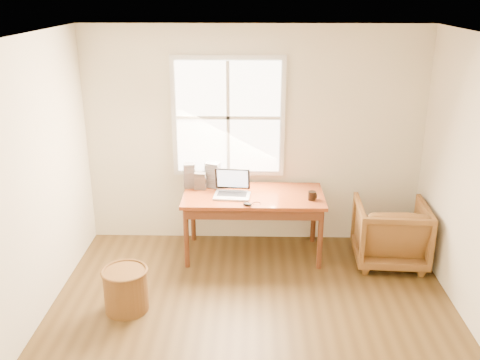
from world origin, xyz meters
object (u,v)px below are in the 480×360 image
(laptop, at_px, (232,183))
(cd_stack_a, at_px, (213,174))
(wicker_stool, at_px, (126,290))
(coffee_mug, at_px, (312,196))
(desk, at_px, (253,196))
(armchair, at_px, (390,233))

(laptop, height_order, cd_stack_a, laptop)
(wicker_stool, height_order, coffee_mug, coffee_mug)
(desk, height_order, wicker_stool, desk)
(armchair, relative_size, coffee_mug, 8.17)
(desk, relative_size, cd_stack_a, 5.26)
(armchair, bearing_deg, coffee_mug, 2.55)
(desk, distance_m, cd_stack_a, 0.56)
(desk, height_order, cd_stack_a, cd_stack_a)
(desk, distance_m, armchair, 1.60)
(laptop, xyz_separation_m, coffee_mug, (0.89, -0.07, -0.12))
(wicker_stool, height_order, cd_stack_a, cd_stack_a)
(desk, distance_m, laptop, 0.32)
(laptop, bearing_deg, cd_stack_a, 131.23)
(desk, xyz_separation_m, coffee_mug, (0.65, -0.15, 0.07))
(armchair, xyz_separation_m, wicker_stool, (-2.78, -1.03, -0.15))
(armchair, height_order, coffee_mug, coffee_mug)
(wicker_stool, xyz_separation_m, cd_stack_a, (0.75, 1.44, 0.69))
(armchair, xyz_separation_m, coffee_mug, (-0.90, 0.01, 0.44))
(coffee_mug, bearing_deg, cd_stack_a, -175.02)
(armchair, relative_size, wicker_stool, 1.89)
(armchair, height_order, cd_stack_a, cd_stack_a)
(laptop, bearing_deg, armchair, 2.36)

